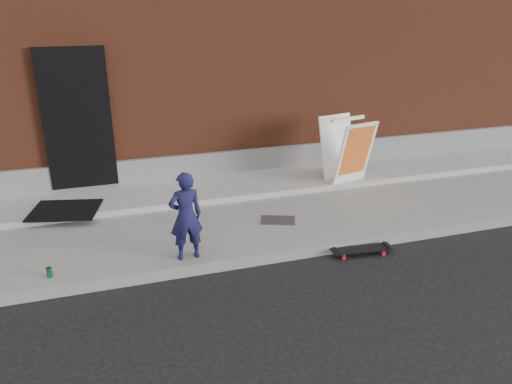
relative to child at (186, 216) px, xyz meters
name	(u,v)px	position (x,y,z in m)	size (l,w,h in m)	color
ground	(296,260)	(1.38, -0.23, -0.72)	(80.00, 80.00, 0.00)	black
sidewalk	(261,211)	(1.38, 1.27, -0.65)	(20.00, 3.00, 0.15)	gray
apron	(245,185)	(1.38, 2.17, -0.52)	(20.00, 1.20, 0.10)	gray
building	(190,29)	(1.38, 6.77, 1.78)	(20.00, 8.10, 5.00)	brown
child	(186,216)	(0.00, 0.00, 0.00)	(0.42, 0.27, 1.14)	#17163F
skateboard	(362,249)	(2.27, -0.35, -0.65)	(0.82, 0.29, 0.09)	red
pizza_sign	(347,149)	(3.08, 1.75, 0.08)	(0.81, 0.90, 1.10)	white
soda_can	(49,272)	(-1.64, 0.02, -0.51)	(0.07, 0.07, 0.12)	#17753D
doormat	(65,210)	(-1.52, 1.77, -0.46)	(0.96, 0.77, 0.03)	black
utility_plate	(278,220)	(1.46, 0.70, -0.56)	(0.50, 0.32, 0.01)	#56565B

